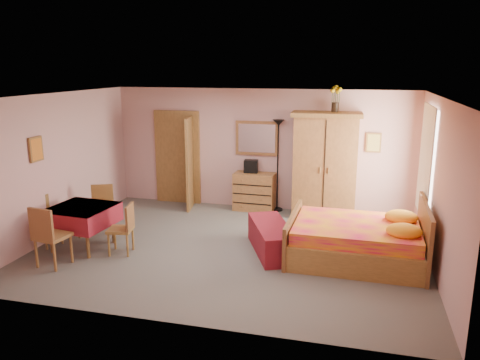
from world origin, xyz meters
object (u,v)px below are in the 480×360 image
(chair_south, at_px, (53,236))
(floor_lamp, at_px, (278,166))
(wardrobe, at_px, (325,166))
(chair_north, at_px, (102,210))
(chair_west, at_px, (47,221))
(bed, at_px, (356,230))
(stereo, at_px, (251,166))
(chest_of_drawers, at_px, (254,192))
(wall_mirror, at_px, (257,138))
(dining_table, at_px, (83,227))
(bench, at_px, (271,238))
(chair_east, at_px, (120,229))
(sunflower_vase, at_px, (336,99))

(chair_south, bearing_deg, floor_lamp, 60.21)
(wardrobe, height_order, chair_north, wardrobe)
(chair_south, xyz_separation_m, chair_west, (-0.64, 0.72, -0.06))
(floor_lamp, height_order, chair_south, floor_lamp)
(bed, relative_size, chair_west, 2.49)
(stereo, bearing_deg, chest_of_drawers, -32.57)
(chest_of_drawers, bearing_deg, wall_mirror, 91.83)
(chair_south, bearing_deg, dining_table, 96.10)
(chest_of_drawers, bearing_deg, bench, -68.80)
(bench, relative_size, dining_table, 1.45)
(stereo, height_order, chair_east, stereo)
(dining_table, bearing_deg, floor_lamp, 45.59)
(chair_west, relative_size, chair_east, 1.02)
(chest_of_drawers, distance_m, bed, 3.09)
(chest_of_drawers, height_order, wall_mirror, wall_mirror)
(sunflower_vase, xyz_separation_m, dining_table, (-4.03, -2.86, -2.06))
(wall_mirror, xyz_separation_m, bed, (2.16, -2.41, -1.05))
(wall_mirror, relative_size, sunflower_vase, 1.78)
(bench, bearing_deg, chair_south, -156.93)
(wall_mirror, height_order, chair_south, wall_mirror)
(bed, relative_size, chair_east, 2.53)
(chair_west, bearing_deg, chair_south, 59.11)
(floor_lamp, height_order, bench, floor_lamp)
(chair_west, distance_m, chair_east, 1.42)
(wardrobe, relative_size, dining_table, 2.17)
(floor_lamp, distance_m, dining_table, 4.17)
(stereo, relative_size, wardrobe, 0.13)
(bed, bearing_deg, stereo, 136.15)
(stereo, height_order, floor_lamp, floor_lamp)
(stereo, height_order, chair_south, stereo)
(chair_south, height_order, chair_east, chair_south)
(bed, bearing_deg, wall_mirror, 133.11)
(dining_table, bearing_deg, chest_of_drawers, 49.84)
(wardrobe, xyz_separation_m, dining_table, (-3.88, -2.76, -0.72))
(stereo, bearing_deg, floor_lamp, 4.03)
(bed, bearing_deg, dining_table, -170.75)
(wall_mirror, relative_size, bench, 0.64)
(bed, distance_m, dining_table, 4.61)
(bench, distance_m, chair_west, 3.91)
(chair_west, bearing_deg, wardrobe, 139.50)
(dining_table, xyz_separation_m, chair_south, (-0.03, -0.77, 0.13))
(bench, height_order, dining_table, dining_table)
(floor_lamp, relative_size, bed, 0.92)
(dining_table, distance_m, chair_south, 0.78)
(bed, height_order, dining_table, bed)
(sunflower_vase, relative_size, chair_west, 0.61)
(wardrobe, height_order, bed, wardrobe)
(sunflower_vase, bearing_deg, dining_table, -144.62)
(floor_lamp, bearing_deg, sunflower_vase, -4.00)
(sunflower_vase, bearing_deg, stereo, 178.67)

